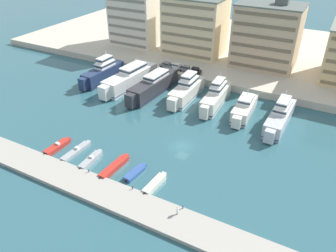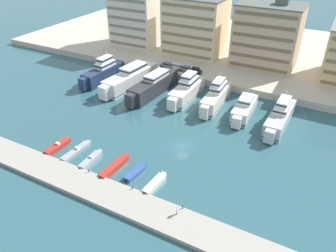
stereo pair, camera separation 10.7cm
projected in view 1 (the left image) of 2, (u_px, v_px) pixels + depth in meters
ground_plane at (182, 146)px, 70.55m from camera, size 400.00×400.00×0.00m
quay_promenade at (261, 52)px, 119.20m from camera, size 180.00×70.00×2.05m
pier_dock at (132, 204)px, 55.65m from camera, size 120.00×6.21×0.73m
yacht_navy_far_left at (103, 72)px, 98.40m from camera, size 4.81×18.12×8.94m
yacht_white_left at (130, 78)px, 95.10m from camera, size 6.88×23.18×7.77m
yacht_charcoal_mid_left at (153, 86)px, 91.01m from camera, size 5.78×21.98×7.46m
yacht_ivory_center_left at (187, 90)px, 88.60m from camera, size 4.45×17.74×8.54m
yacht_ivory_center at (216, 96)px, 85.32m from camera, size 4.28×18.04×8.44m
yacht_ivory_center_right at (244, 109)px, 80.95m from camera, size 4.47×14.98×6.40m
yacht_silver_mid_right at (280, 116)px, 77.04m from camera, size 4.49×19.06×7.99m
motorboat_red_far_left at (57, 147)px, 69.63m from camera, size 2.01×7.03×1.32m
motorboat_grey_left at (76, 151)px, 68.42m from camera, size 1.82×8.36×1.17m
motorboat_grey_mid_left at (91, 160)px, 65.74m from camera, size 1.81×6.95×1.28m
motorboat_red_center_left at (114, 167)px, 63.80m from camera, size 1.98×8.55×1.04m
motorboat_blue_center at (135, 173)px, 62.56m from camera, size 2.17×5.99×0.84m
motorboat_cream_center_right at (155, 184)px, 59.70m from camera, size 1.91×6.77×0.98m
car_grey_far_left at (166, 65)px, 102.70m from camera, size 4.21×2.15×1.80m
car_white_left at (176, 66)px, 101.74m from camera, size 4.15×2.02×1.80m
car_grey_mid_left at (186, 68)px, 100.16m from camera, size 4.13×1.99×1.80m
car_black_center_left at (195, 70)px, 98.98m from camera, size 4.14×2.00×1.80m
apartment_block_far_left at (136, 14)px, 118.28m from camera, size 17.00×13.49×23.51m
apartment_block_left at (195, 25)px, 110.00m from camera, size 19.69×14.33×20.91m
apartment_block_mid_left at (267, 36)px, 99.93m from camera, size 19.38×13.41×21.01m
pedestrian_near_edge at (177, 210)px, 52.72m from camera, size 0.35×0.59×1.61m
bollard_west at (89, 171)px, 62.04m from camera, size 0.20×0.20×0.61m
bollard_west_mid at (133, 187)px, 58.08m from camera, size 0.20×0.20×0.61m
bollard_east_mid at (183, 207)px, 54.13m from camera, size 0.20×0.20×0.61m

